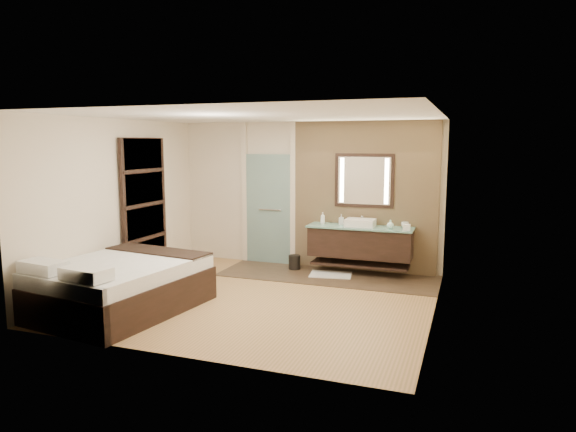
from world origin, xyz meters
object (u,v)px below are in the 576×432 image
at_px(vanity, 360,242).
at_px(bed, 118,286).
at_px(mirror_unit, 364,181).
at_px(waste_bin, 294,262).

xyz_separation_m(vanity, bed, (-2.75, -3.08, -0.23)).
relative_size(mirror_unit, bed, 0.44).
distance_m(vanity, waste_bin, 1.28).
height_order(mirror_unit, waste_bin, mirror_unit).
bearing_deg(waste_bin, bed, -117.27).
distance_m(bed, waste_bin, 3.39).
distance_m(vanity, mirror_unit, 1.10).
relative_size(vanity, waste_bin, 6.91).
distance_m(mirror_unit, bed, 4.50).
relative_size(vanity, mirror_unit, 1.75).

